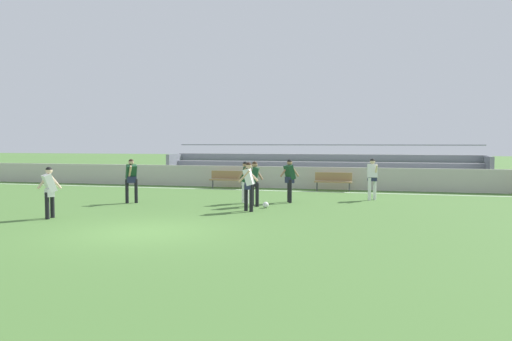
% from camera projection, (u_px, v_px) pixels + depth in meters
% --- Properties ---
extents(ground_plane, '(160.00, 160.00, 0.00)m').
position_uv_depth(ground_plane, '(144.00, 232.00, 13.27)').
color(ground_plane, '#477033').
extents(field_line_sideline, '(44.00, 0.12, 0.01)m').
position_uv_depth(field_line_sideline, '(257.00, 190.00, 24.71)').
color(field_line_sideline, white).
rests_on(field_line_sideline, ground).
extents(sideline_wall, '(48.00, 0.16, 1.12)m').
position_uv_depth(sideline_wall, '(264.00, 177.00, 26.05)').
color(sideline_wall, '#BCB7AD').
rests_on(sideline_wall, ground).
extents(bleacher_stand, '(17.30, 2.32, 2.25)m').
position_uv_depth(bleacher_stand, '(319.00, 168.00, 27.47)').
color(bleacher_stand, '#B2B2B7').
rests_on(bleacher_stand, ground).
extents(bench_far_right, '(1.80, 0.40, 0.90)m').
position_uv_depth(bench_far_right, '(228.00, 178.00, 25.67)').
color(bench_far_right, '#99754C').
rests_on(bench_far_right, ground).
extents(bench_centre_sideline, '(1.80, 0.40, 0.90)m').
position_uv_depth(bench_centre_sideline, '(333.00, 180.00, 24.30)').
color(bench_centre_sideline, '#99754C').
rests_on(bench_centre_sideline, ground).
extents(player_dark_pressing_high, '(0.58, 0.45, 1.67)m').
position_uv_depth(player_dark_pressing_high, '(255.00, 180.00, 18.51)').
color(player_dark_pressing_high, black).
rests_on(player_dark_pressing_high, ground).
extents(player_white_trailing_run, '(0.61, 0.45, 1.69)m').
position_uv_depth(player_white_trailing_run, '(249.00, 182.00, 17.15)').
color(player_white_trailing_run, black).
rests_on(player_white_trailing_run, ground).
extents(player_dark_challenging, '(0.55, 0.73, 1.72)m').
position_uv_depth(player_dark_challenging, '(131.00, 177.00, 19.51)').
color(player_dark_challenging, black).
rests_on(player_dark_challenging, ground).
extents(player_white_on_ball, '(0.68, 0.54, 1.61)m').
position_uv_depth(player_white_on_ball, '(49.00, 188.00, 15.55)').
color(player_white_on_ball, black).
rests_on(player_white_on_ball, ground).
extents(player_dark_dropping_back, '(0.74, 0.52, 1.70)m').
position_uv_depth(player_dark_dropping_back, '(290.00, 177.00, 19.70)').
color(player_dark_dropping_back, black).
rests_on(player_dark_dropping_back, ground).
extents(player_white_wide_right, '(0.46, 0.62, 1.71)m').
position_uv_depth(player_white_wide_right, '(372.00, 175.00, 20.50)').
color(player_white_wide_right, white).
rests_on(player_white_wide_right, ground).
extents(player_dark_deep_cover, '(0.51, 0.44, 1.63)m').
position_uv_depth(player_dark_deep_cover, '(245.00, 178.00, 19.45)').
color(player_dark_deep_cover, white).
rests_on(player_dark_deep_cover, ground).
extents(soccer_ball, '(0.22, 0.22, 0.22)m').
position_uv_depth(soccer_ball, '(266.00, 205.00, 18.08)').
color(soccer_ball, white).
rests_on(soccer_ball, ground).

